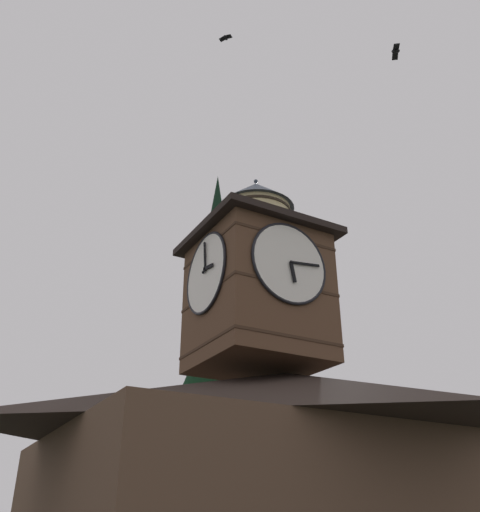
% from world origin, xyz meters
% --- Properties ---
extents(building_main, '(14.88, 11.42, 5.96)m').
position_xyz_m(building_main, '(1.40, -1.24, 3.05)').
color(building_main, brown).
rests_on(building_main, ground_plane).
extents(clock_tower, '(4.66, 4.66, 7.44)m').
position_xyz_m(clock_tower, '(2.43, -1.21, 9.11)').
color(clock_tower, brown).
rests_on(clock_tower, building_main).
extents(pine_tree_behind, '(5.34, 5.34, 18.98)m').
position_xyz_m(pine_tree_behind, '(0.15, -9.02, 7.25)').
color(pine_tree_behind, '#473323').
rests_on(pine_tree_behind, ground_plane).
extents(moon, '(1.62, 1.62, 1.62)m').
position_xyz_m(moon, '(-11.62, -35.90, 9.33)').
color(moon, silver).
extents(flying_bird_high, '(0.61, 0.71, 0.16)m').
position_xyz_m(flying_bird_high, '(-0.02, 4.37, 16.28)').
color(flying_bird_high, black).
extents(flying_bird_low, '(0.42, 0.50, 0.13)m').
position_xyz_m(flying_bird_low, '(4.83, 0.74, 17.80)').
color(flying_bird_low, black).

